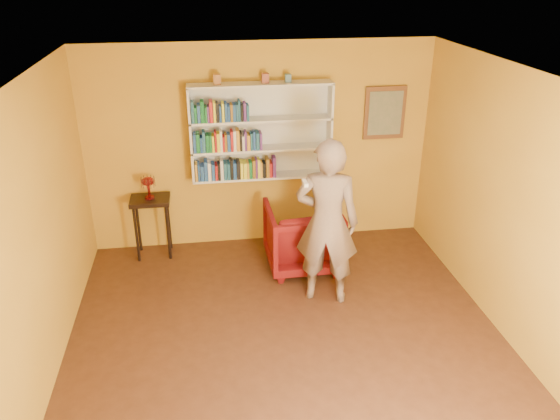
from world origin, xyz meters
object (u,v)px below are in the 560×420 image
Objects in this scene: bookshelf at (261,131)px; armchair at (303,236)px; person at (327,223)px; ruby_lustre at (148,183)px; console_table at (151,208)px.

armchair is (0.43, -0.73, -1.18)m from bookshelf.
person is at bearing 98.55° from armchair.
ruby_lustre is at bearing -15.57° from person.
person is (2.01, -1.31, -0.06)m from ruby_lustre.
bookshelf is at bearing 6.25° from console_table.
console_table is 0.42× the size of person.
bookshelf is 2.21× the size of console_table.
person reaches higher than console_table.
person is (0.55, -1.47, -0.63)m from bookshelf.
armchair is at bearing -16.89° from console_table.
armchair is (1.89, -0.57, -0.26)m from console_table.
ruby_lustre is 2.06m from armchair.
ruby_lustre reaches higher than armchair.
ruby_lustre is at bearing -17.81° from armchair.
console_table is 0.35m from ruby_lustre.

